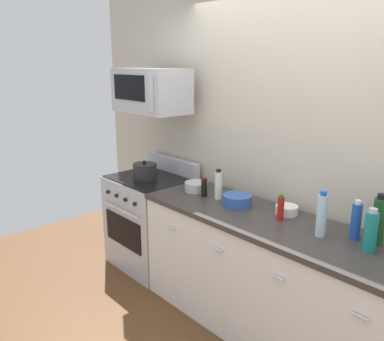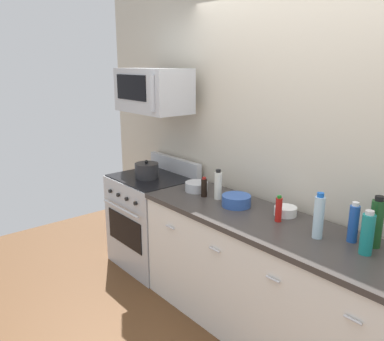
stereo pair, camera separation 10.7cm
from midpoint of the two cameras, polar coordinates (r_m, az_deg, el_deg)
name	(u,v)px [view 2 (the right image)]	position (r m, az deg, el deg)	size (l,w,h in m)	color
ground_plane	(267,336)	(3.32, 11.74, -22.21)	(6.42, 6.42, 0.00)	brown
back_wall	(313,155)	(3.06, 17.88, 2.18)	(5.35, 0.10, 2.70)	beige
counter_unit	(271,282)	(3.07, 12.21, -15.35)	(2.26, 0.66, 0.92)	silver
range_oven	(153,220)	(4.04, -4.89, -7.09)	(0.76, 0.69, 1.07)	#B7BABF
microwave	(153,90)	(3.78, -4.76, 11.37)	(0.74, 0.44, 0.40)	#B7BABF
bottle_water_clear	(319,217)	(2.66, 18.80, -6.28)	(0.07, 0.07, 0.30)	silver
bottle_vinegar_white	(218,185)	(3.25, 4.71, -2.09)	(0.06, 0.06, 0.25)	silver
bottle_soda_blue	(353,223)	(2.69, 23.19, -6.94)	(0.06, 0.06, 0.26)	#1E4CA5
bottle_hot_sauce_red	(279,209)	(2.87, 13.36, -5.42)	(0.05, 0.05, 0.19)	#B21914
bottle_soy_sauce_dark	(204,187)	(3.30, 2.66, -2.45)	(0.05, 0.05, 0.17)	black
bottle_wine_green	(376,223)	(2.67, 25.94, -6.78)	(0.08, 0.08, 0.32)	#19471E
bottle_sparkling_teal	(367,234)	(2.56, 24.93, -8.20)	(0.08, 0.08, 0.27)	#197F7A
bowl_blue_mixing	(236,200)	(3.12, 7.35, -4.26)	(0.23, 0.23, 0.09)	#2D519E
bowl_white_ceramic	(285,211)	(3.01, 14.24, -5.62)	(0.16, 0.16, 0.06)	white
bowl_steel_prep	(197,186)	(3.46, 1.54, -2.28)	(0.20, 0.20, 0.08)	#B2B5BA
stockpot	(147,171)	(3.85, -5.71, -0.01)	(0.23, 0.23, 0.18)	#262628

